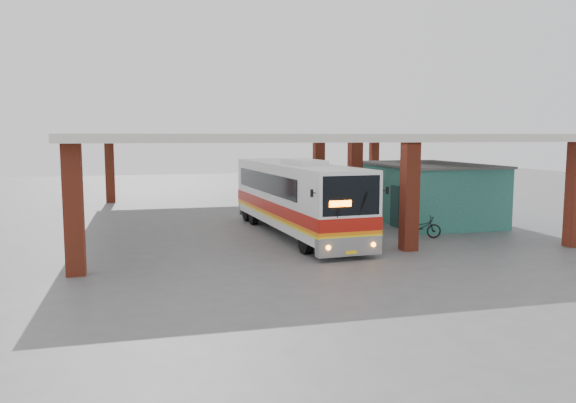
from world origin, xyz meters
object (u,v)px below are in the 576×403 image
Objects in this scene: motorcycle at (420,227)px; coach_bus at (296,197)px; pedestrian at (361,219)px; red_chair at (356,209)px.

coach_bus is at bearing 77.36° from motorcycle.
pedestrian is (-2.62, 0.50, 0.41)m from motorcycle.
pedestrian is at bearing 90.75° from motorcycle.
coach_bus reaches higher than red_chair.
motorcycle is 2.49× the size of red_chair.
motorcycle is (5.14, -2.32, -1.26)m from coach_bus.
red_chair is (5.12, 5.51, -1.41)m from coach_bus.
coach_bus is 6.77× the size of pedestrian.
pedestrian is 2.38× the size of red_chair.
motorcycle reaches higher than red_chair.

